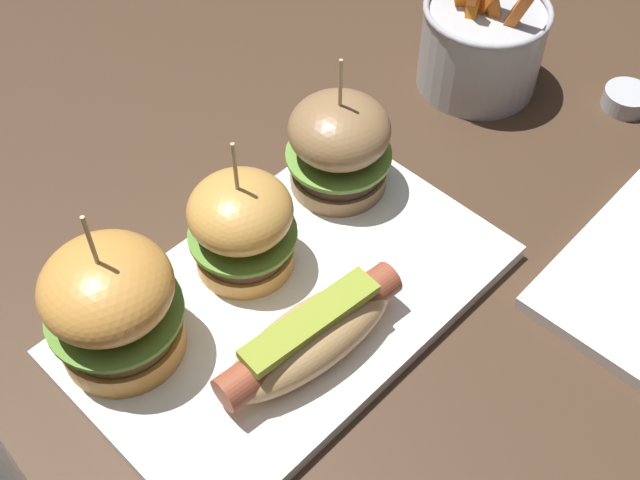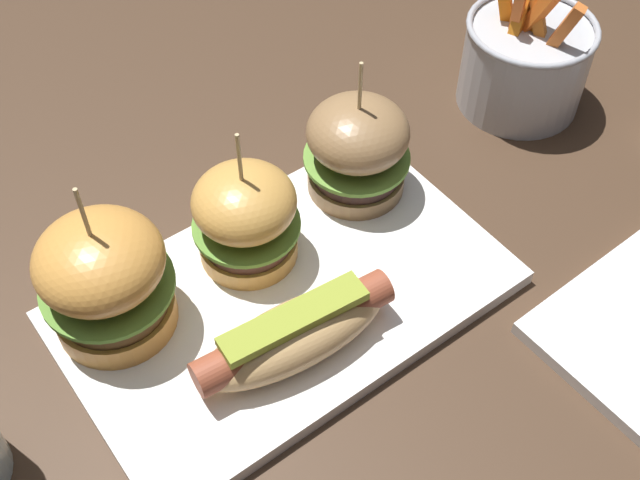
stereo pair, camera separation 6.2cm
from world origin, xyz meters
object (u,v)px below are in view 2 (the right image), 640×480
platter_main (285,297)px  slider_center (241,219)px  slider_left (105,279)px  fries_bucket (525,62)px  slider_right (357,148)px  hot_dog (295,333)px

platter_main → slider_center: (-0.00, 0.05, 0.05)m
slider_left → fries_bucket: 0.45m
platter_main → slider_right: slider_right is taller
platter_main → slider_left: slider_left is taller
hot_dog → slider_right: slider_right is taller
platter_main → slider_center: slider_center is taller
slider_left → fries_bucket: bearing=1.2°
hot_dog → slider_center: (0.02, 0.10, 0.02)m
platter_main → hot_dog: 0.06m
slider_center → slider_right: size_ratio=0.98×
fries_bucket → slider_left: bearing=-178.8°
hot_dog → slider_center: size_ratio=1.23×
platter_main → slider_center: 0.07m
slider_left → slider_right: (0.24, 0.00, -0.01)m
platter_main → hot_dog: hot_dog is taller
fries_bucket → hot_dog: bearing=-162.1°
hot_dog → slider_left: 0.14m
slider_left → fries_bucket: (0.45, 0.01, -0.02)m
slider_center → fries_bucket: size_ratio=0.99×
fries_bucket → platter_main: bearing=-168.7°
hot_dog → slider_left: bearing=131.5°
hot_dog → platter_main: bearing=62.8°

